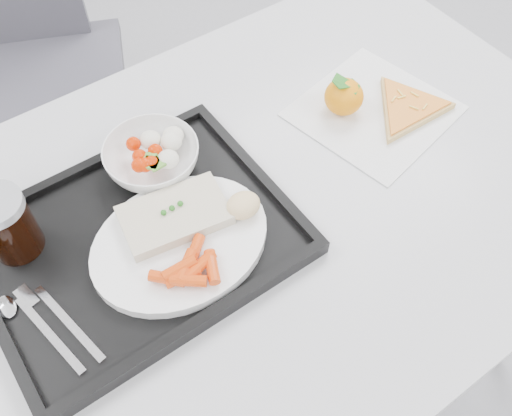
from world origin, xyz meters
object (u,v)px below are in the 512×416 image
(dinner_plate, at_px, (180,242))
(pizza_slice, at_px, (408,107))
(chair, at_px, (21,40))
(tangerine, at_px, (344,97))
(table, at_px, (257,225))
(salad_bowl, at_px, (152,158))
(cola_glass, at_px, (6,224))
(tray, at_px, (138,242))

(dinner_plate, distance_m, pizza_slice, 0.48)
(chair, distance_m, tangerine, 0.93)
(dinner_plate, bearing_deg, table, 4.01)
(salad_bowl, bearing_deg, dinner_plate, -105.08)
(cola_glass, bearing_deg, tangerine, -5.15)
(tray, distance_m, pizza_slice, 0.53)
(salad_bowl, bearing_deg, tangerine, -11.16)
(table, relative_size, pizza_slice, 4.75)
(table, relative_size, salad_bowl, 7.89)
(chair, relative_size, salad_bowl, 6.11)
(tangerine, bearing_deg, cola_glass, 174.85)
(tray, height_order, cola_glass, cola_glass)
(table, relative_size, tangerine, 16.19)
(table, distance_m, chair, 0.92)
(dinner_plate, bearing_deg, cola_glass, 144.52)
(table, relative_size, cola_glass, 11.11)
(pizza_slice, bearing_deg, chair, 116.44)
(table, distance_m, salad_bowl, 0.21)
(tray, distance_m, cola_glass, 0.18)
(dinner_plate, relative_size, tangerine, 3.64)
(chair, relative_size, tray, 2.07)
(chair, height_order, tray, chair)
(dinner_plate, height_order, cola_glass, cola_glass)
(dinner_plate, distance_m, salad_bowl, 0.16)
(table, relative_size, dinner_plate, 4.44)
(tangerine, bearing_deg, pizza_slice, -35.97)
(tray, xyz_separation_m, dinner_plate, (0.05, -0.05, 0.02))
(tray, xyz_separation_m, tangerine, (0.43, 0.04, 0.03))
(table, distance_m, tangerine, 0.27)
(tray, bearing_deg, table, -10.82)
(tray, relative_size, cola_glass, 4.17)
(table, height_order, chair, chair)
(tray, bearing_deg, tangerine, 5.18)
(cola_glass, distance_m, tangerine, 0.58)
(salad_bowl, relative_size, pizza_slice, 0.60)
(tray, xyz_separation_m, cola_glass, (-0.15, 0.09, 0.06))
(dinner_plate, height_order, pizza_slice, dinner_plate)
(tangerine, bearing_deg, table, -162.49)
(pizza_slice, bearing_deg, tangerine, 144.03)
(tray, bearing_deg, dinner_plate, -44.34)
(tray, height_order, salad_bowl, salad_bowl)
(dinner_plate, height_order, tangerine, tangerine)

